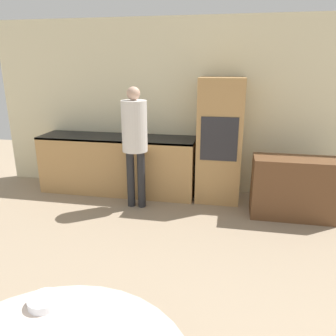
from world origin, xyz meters
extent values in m
cube|color=beige|center=(0.00, 5.35, 1.30)|extent=(6.64, 0.05, 2.60)
cube|color=tan|center=(-1.27, 5.01, 0.44)|extent=(2.40, 0.60, 0.89)
cube|color=black|center=(-1.27, 5.01, 0.87)|extent=(2.40, 0.60, 0.03)
cube|color=tan|center=(0.28, 5.02, 0.89)|extent=(0.62, 0.58, 1.77)
cube|color=#28282D|center=(0.28, 4.72, 0.97)|extent=(0.50, 0.01, 0.60)
cube|color=brown|center=(1.28, 4.57, 0.40)|extent=(1.06, 0.45, 0.80)
cylinder|color=#262628|center=(-0.91, 4.50, 0.41)|extent=(0.11, 0.11, 0.81)
cylinder|color=#262628|center=(-0.75, 4.50, 0.41)|extent=(0.11, 0.11, 0.81)
cylinder|color=silver|center=(-0.83, 4.50, 1.15)|extent=(0.34, 0.34, 0.68)
sphere|color=tan|center=(-0.83, 4.50, 1.58)|extent=(0.18, 0.18, 0.18)
cylinder|color=silver|center=(-0.46, 1.60, 0.78)|extent=(0.17, 0.17, 0.04)
camera|label=1|loc=(0.43, 0.35, 1.94)|focal=35.00mm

